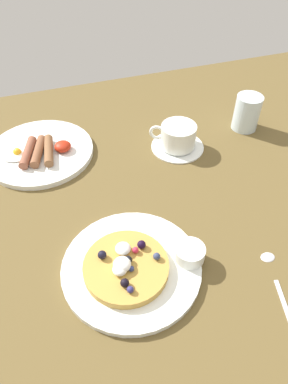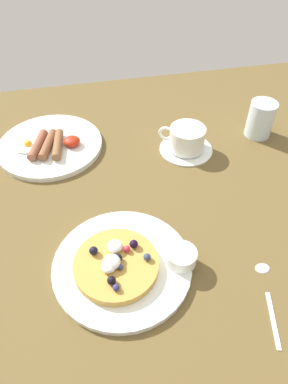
{
  "view_description": "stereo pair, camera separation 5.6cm",
  "coord_description": "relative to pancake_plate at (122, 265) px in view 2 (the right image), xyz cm",
  "views": [
    {
      "loc": [
        -16.41,
        -50.96,
        56.6
      ],
      "look_at": [
        0.0,
        -1.45,
        4.0
      ],
      "focal_mm": 32.73,
      "sensor_mm": 36.0,
      "label": 1
    },
    {
      "loc": [
        -11.03,
        -52.43,
        56.6
      ],
      "look_at": [
        0.0,
        -1.45,
        4.0
      ],
      "focal_mm": 32.73,
      "sensor_mm": 36.0,
      "label": 2
    }
  ],
  "objects": [
    {
      "name": "ground_plane",
      "position": [
        7.35,
        16.22,
        -2.14
      ],
      "size": [
        184.44,
        112.01,
        3.0
      ],
      "primitive_type": "cube",
      "color": "brown"
    },
    {
      "name": "pancake_plate",
      "position": [
        0.0,
        0.0,
        0.0
      ],
      "size": [
        25.94,
        25.94,
        1.27
      ],
      "primitive_type": "cylinder",
      "color": "white",
      "rests_on": "ground_plane"
    },
    {
      "name": "pancake_with_berries",
      "position": [
        -1.2,
        -0.57,
        1.72
      ],
      "size": [
        15.59,
        15.59,
        3.63
      ],
      "color": "gold",
      "rests_on": "pancake_plate"
    },
    {
      "name": "syrup_ramekin",
      "position": [
        10.79,
        -1.8,
        2.09
      ],
      "size": [
        5.67,
        5.67,
        2.83
      ],
      "color": "white",
      "rests_on": "pancake_plate"
    },
    {
      "name": "breakfast_plate",
      "position": [
        -12.15,
        39.83,
        0.05
      ],
      "size": [
        26.73,
        26.73,
        1.36
      ],
      "primitive_type": "cylinder",
      "color": "white",
      "rests_on": "ground_plane"
    },
    {
      "name": "fried_breakfast",
      "position": [
        -12.3,
        38.17,
        1.71
      ],
      "size": [
        16.98,
        11.68,
        2.48
      ],
      "color": "brown",
      "rests_on": "breakfast_plate"
    },
    {
      "name": "coffee_saucer",
      "position": [
        22.05,
        31.41,
        -0.25
      ],
      "size": [
        13.63,
        13.63,
        0.77
      ],
      "primitive_type": "cylinder",
      "color": "white",
      "rests_on": "ground_plane"
    },
    {
      "name": "coffee_cup",
      "position": [
        21.92,
        31.47,
        3.17
      ],
      "size": [
        11.25,
        8.94,
        5.87
      ],
      "color": "white",
      "rests_on": "coffee_saucer"
    },
    {
      "name": "teaspoon",
      "position": [
        24.57,
        -9.53,
        -0.39
      ],
      "size": [
        5.91,
        15.66,
        0.6
      ],
      "color": "silver",
      "rests_on": "ground_plane"
    },
    {
      "name": "water_glass",
      "position": [
        42.95,
        33.93,
        4.15
      ],
      "size": [
        6.92,
        6.92,
        9.57
      ],
      "primitive_type": "cylinder",
      "color": "silver",
      "rests_on": "ground_plane"
    }
  ]
}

